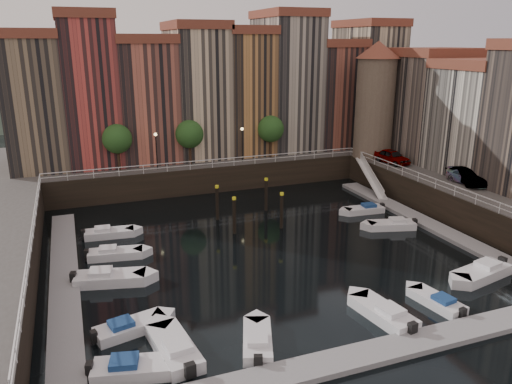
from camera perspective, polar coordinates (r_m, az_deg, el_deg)
name	(u,v)px	position (r m, az deg, el deg)	size (l,w,h in m)	color
ground	(264,244)	(43.25, 0.95, -5.94)	(200.00, 200.00, 0.00)	black
quay_far	(192,161)	(66.51, -7.33, 3.48)	(80.00, 20.00, 3.00)	black
dock_left	(64,277)	(39.71, -21.06, -9.05)	(2.00, 28.00, 0.35)	gray
dock_right	(426,223)	(50.32, 18.84, -3.32)	(2.00, 28.00, 0.35)	gray
dock_near	(376,352)	(29.92, 13.60, -17.39)	(30.00, 2.00, 0.35)	gray
mountains	(126,74)	(148.21, -14.64, 12.96)	(145.00, 100.00, 18.00)	#2D382D
far_terrace	(220,90)	(63.43, -4.14, 11.59)	(48.70, 10.30, 17.50)	#7E6A50
right_terrace	(485,112)	(58.48, 24.69, 8.28)	(9.30, 24.30, 14.00)	#746357
corner_tower	(375,98)	(62.49, 13.46, 10.40)	(5.20, 5.20, 13.80)	#6B5B4C
promenade_trees	(195,134)	(57.74, -6.97, 6.61)	(21.20, 3.20, 5.20)	black
street_lamps	(200,141)	(57.00, -6.37, 5.79)	(10.36, 0.36, 4.18)	black
railings	(245,187)	(46.30, -1.25, 0.59)	(36.08, 34.04, 0.52)	white
gangway	(371,176)	(58.71, 12.98, 1.79)	(2.78, 8.32, 3.73)	white
mooring_pilings	(250,206)	(47.62, -0.70, -1.64)	(5.79, 5.52, 3.78)	black
boat_left_0	(134,369)	(28.38, -13.73, -19.01)	(4.96, 2.75, 1.11)	silver
boat_left_1	(129,327)	(31.85, -14.30, -14.77)	(4.62, 2.63, 1.03)	silver
boat_left_2	(109,278)	(37.96, -16.48, -9.42)	(5.40, 3.00, 1.21)	silver
boat_left_3	(114,254)	(42.07, -15.91, -6.79)	(4.63, 2.30, 1.04)	silver
boat_left_4	(108,233)	(46.54, -16.54, -4.52)	(4.58, 2.03, 1.03)	silver
boat_right_0	(482,272)	(40.88, 24.46, -8.35)	(5.40, 2.92, 1.21)	silver
boat_right_2	(392,225)	(48.25, 15.32, -3.64)	(4.69, 2.74, 1.05)	silver
boat_right_3	(365,209)	(51.96, 12.32, -1.97)	(4.32, 1.83, 0.98)	silver
boat_near_0	(175,349)	(29.37, -9.28, -17.28)	(2.49, 5.34, 1.20)	silver
boat_near_1	(257,341)	(29.74, 0.16, -16.68)	(2.95, 4.56, 1.03)	silver
boat_near_2	(384,313)	(33.22, 14.43, -13.27)	(2.50, 5.16, 1.16)	silver
boat_near_3	(438,302)	(35.72, 20.05, -11.68)	(2.09, 4.25, 0.95)	silver
car_a	(392,157)	(60.15, 15.28, 3.84)	(1.89, 4.71, 1.60)	gray
car_b	(468,177)	(53.94, 23.07, 1.60)	(1.70, 4.87, 1.61)	gray
car_c	(468,178)	(53.96, 23.09, 1.46)	(1.90, 4.67, 1.36)	gray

